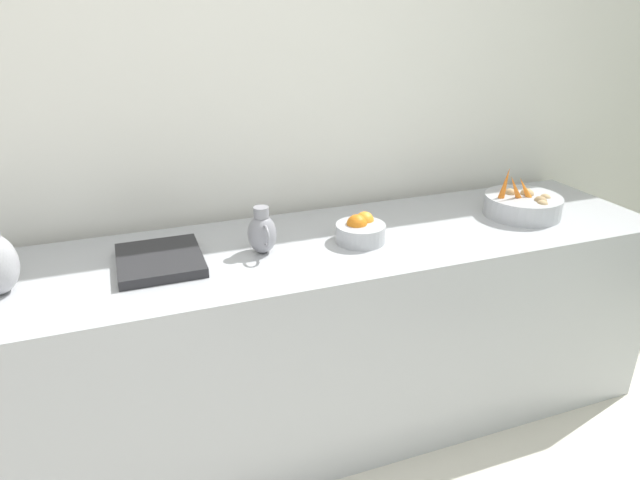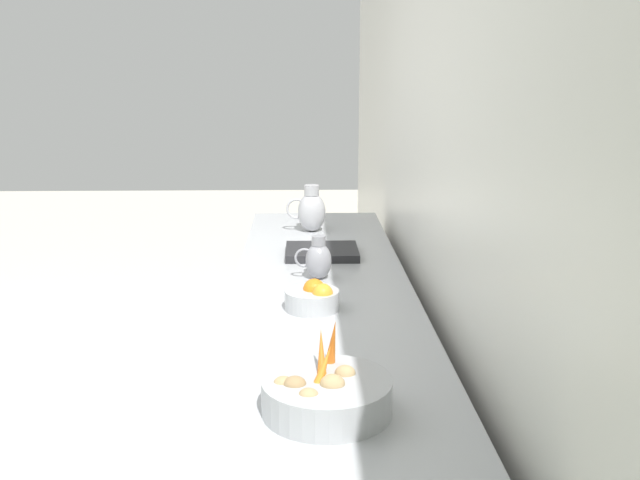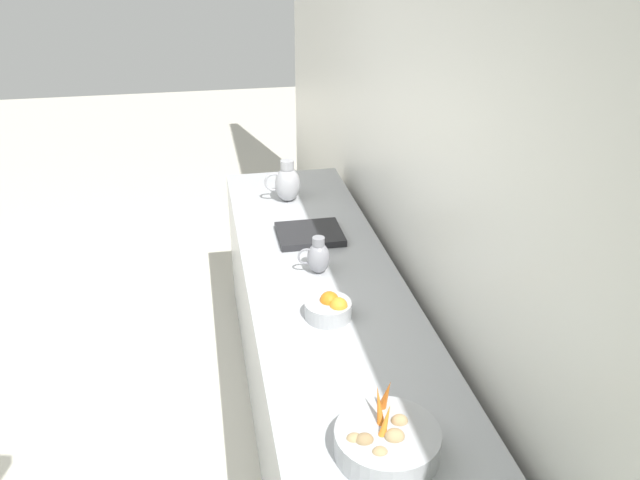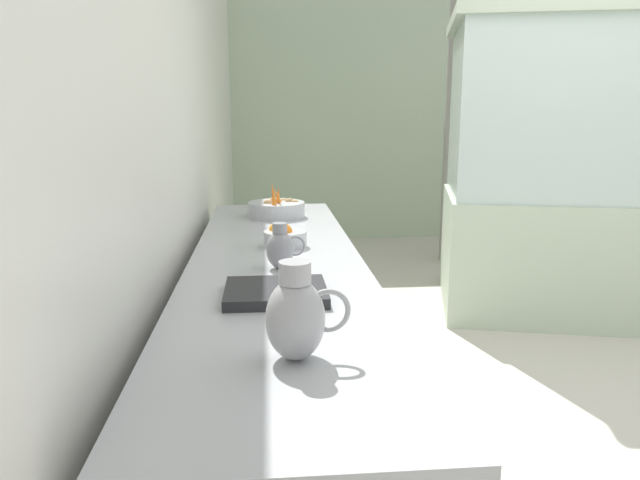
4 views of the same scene
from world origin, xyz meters
name	(u,v)px [view 4 (image 4 of 4)]	position (x,y,z in m)	size (l,w,h in m)	color
ground_plane	(591,435)	(0.00, 0.00, 0.00)	(15.22, 15.22, 0.00)	beige
tile_wall_left	(173,111)	(-1.95, 0.53, 1.50)	(0.10, 8.30, 3.00)	white
back_wall_green	(562,113)	(2.10, 4.66, 1.50)	(8.00, 0.10, 3.00)	#B2C6A8
prep_counter	(278,356)	(-1.47, 0.03, 0.44)	(0.73, 3.11, 0.88)	#ADAFB5
vegetable_colander	(277,209)	(-1.45, 1.07, 0.93)	(0.34, 0.34, 0.23)	#ADAFB5
orange_bowl	(284,237)	(-1.43, 0.27, 0.93)	(0.20, 0.20, 0.11)	#ADAFB5
metal_pitcher_tall	(296,316)	(-1.44, -1.03, 1.00)	(0.21, 0.15, 0.25)	#A3A3A8
metal_pitcher_short	(281,248)	(-1.46, -0.13, 0.97)	(0.16, 0.11, 0.18)	gray
counter_sink_basin	(276,292)	(-1.49, -0.51, 0.90)	(0.34, 0.30, 0.04)	#232326
glass_block_booth	(535,169)	(0.51, 1.89, 1.08)	(1.61, 1.57, 2.19)	#B7C6AD
support_column	(461,112)	(0.43, 3.44, 1.50)	(0.31, 0.31, 3.00)	#9E9B93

